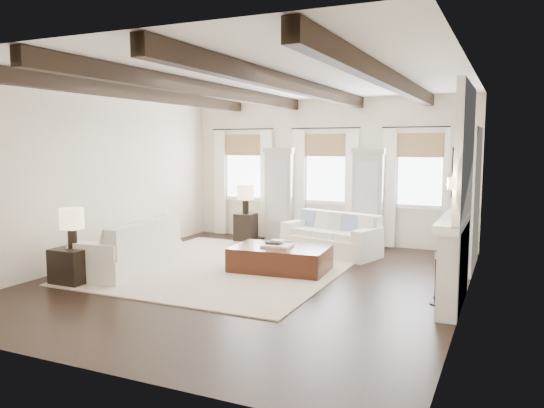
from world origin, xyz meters
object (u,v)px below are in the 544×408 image
at_px(sofa_back, 332,238).
at_px(ottoman, 280,259).
at_px(side_table_front, 74,265).
at_px(side_table_back, 246,227).
at_px(sofa_left, 132,251).

xyz_separation_m(sofa_back, ottoman, (-0.38, -1.75, -0.12)).
bearing_deg(side_table_front, side_table_back, 79.33).
relative_size(ottoman, side_table_back, 2.59).
bearing_deg(side_table_front, ottoman, 37.85).
distance_m(sofa_back, side_table_back, 2.30).
bearing_deg(side_table_back, sofa_back, -13.47).
distance_m(sofa_left, side_table_front, 1.07).
bearing_deg(sofa_left, sofa_back, 46.08).
distance_m(sofa_back, sofa_left, 3.92).
xyz_separation_m(sofa_left, side_table_front, (-0.34, -1.01, -0.08)).
bearing_deg(ottoman, sofa_back, 73.63).
relative_size(sofa_left, ottoman, 1.31).
xyz_separation_m(side_table_front, side_table_back, (0.82, 4.37, 0.03)).
distance_m(ottoman, side_table_front, 3.40).
bearing_deg(side_table_back, side_table_front, -100.67).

